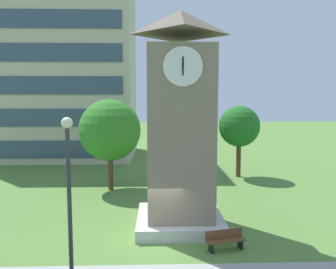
{
  "coord_description": "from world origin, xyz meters",
  "views": [
    {
      "loc": [
        -0.03,
        -15.78,
        6.86
      ],
      "look_at": [
        0.59,
        3.02,
        4.81
      ],
      "focal_mm": 36.95,
      "sensor_mm": 36.0,
      "label": 1
    }
  ],
  "objects_px": {
    "street_lamp": "(69,192)",
    "tree_streetside": "(110,130)",
    "clock_tower": "(180,132)",
    "tree_near_tower": "(239,127)",
    "park_bench": "(225,240)"
  },
  "relations": [
    {
      "from": "street_lamp",
      "to": "tree_streetside",
      "type": "height_order",
      "value": "tree_streetside"
    },
    {
      "from": "clock_tower",
      "to": "tree_streetside",
      "type": "distance_m",
      "value": 8.82
    },
    {
      "from": "street_lamp",
      "to": "tree_near_tower",
      "type": "relative_size",
      "value": 1.02
    },
    {
      "from": "clock_tower",
      "to": "street_lamp",
      "type": "distance_m",
      "value": 8.08
    },
    {
      "from": "park_bench",
      "to": "street_lamp",
      "type": "xyz_separation_m",
      "value": [
        -5.88,
        -3.97,
        3.37
      ]
    },
    {
      "from": "tree_near_tower",
      "to": "tree_streetside",
      "type": "distance_m",
      "value": 11.16
    },
    {
      "from": "clock_tower",
      "to": "park_bench",
      "type": "bearing_deg",
      "value": -57.81
    },
    {
      "from": "tree_near_tower",
      "to": "park_bench",
      "type": "bearing_deg",
      "value": -105.56
    },
    {
      "from": "clock_tower",
      "to": "park_bench",
      "type": "xyz_separation_m",
      "value": [
        1.85,
        -2.94,
        -4.57
      ]
    },
    {
      "from": "park_bench",
      "to": "tree_streetside",
      "type": "xyz_separation_m",
      "value": [
        -6.49,
        10.41,
        3.98
      ]
    },
    {
      "from": "clock_tower",
      "to": "park_bench",
      "type": "height_order",
      "value": "clock_tower"
    },
    {
      "from": "street_lamp",
      "to": "tree_streetside",
      "type": "relative_size",
      "value": 0.93
    },
    {
      "from": "tree_near_tower",
      "to": "street_lamp",
      "type": "bearing_deg",
      "value": -118.37
    },
    {
      "from": "park_bench",
      "to": "tree_near_tower",
      "type": "bearing_deg",
      "value": 74.44
    },
    {
      "from": "park_bench",
      "to": "tree_streetside",
      "type": "bearing_deg",
      "value": 121.94
    }
  ]
}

